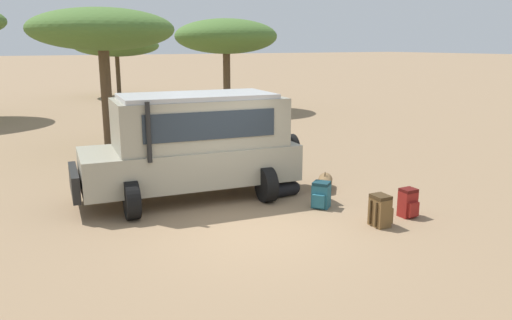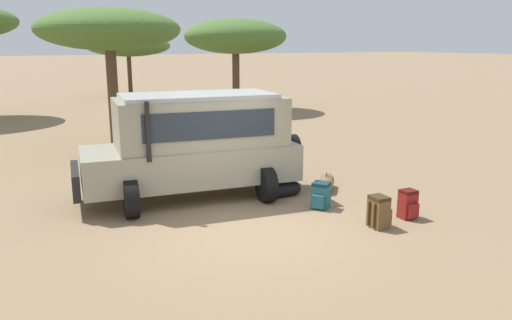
{
  "view_description": "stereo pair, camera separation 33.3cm",
  "coord_description": "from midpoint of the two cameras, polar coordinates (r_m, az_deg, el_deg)",
  "views": [
    {
      "loc": [
        -4.48,
        -8.11,
        3.55
      ],
      "look_at": [
        0.92,
        1.37,
        1.0
      ],
      "focal_mm": 35.0,
      "sensor_mm": 36.0,
      "label": 1
    },
    {
      "loc": [
        -4.19,
        -8.27,
        3.55
      ],
      "look_at": [
        0.92,
        1.37,
        1.0
      ],
      "focal_mm": 35.0,
      "sensor_mm": 36.0,
      "label": 2
    }
  ],
  "objects": [
    {
      "name": "acacia_tree_far_right",
      "position": [
        27.07,
        -1.99,
        13.91
      ],
      "size": [
        5.46,
        5.09,
        4.84
      ],
      "color": "brown",
      "rests_on": "ground_plane"
    },
    {
      "name": "acacia_tree_centre_back",
      "position": [
        17.62,
        -15.92,
        14.06
      ],
      "size": [
        4.71,
        4.5,
        4.7
      ],
      "color": "brown",
      "rests_on": "ground_plane"
    },
    {
      "name": "backpack_cluster_center",
      "position": [
        10.21,
        14.79,
        -5.79
      ],
      "size": [
        0.42,
        0.4,
        0.64
      ],
      "color": "brown",
      "rests_on": "ground_plane"
    },
    {
      "name": "acacia_tree_right_mid",
      "position": [
        35.9,
        -14.15,
        12.54
      ],
      "size": [
        5.68,
        5.82,
        4.14
      ],
      "color": "brown",
      "rests_on": "ground_plane"
    },
    {
      "name": "duffel_bag_low_black_case",
      "position": [
        11.89,
        4.1,
        -3.39
      ],
      "size": [
        0.86,
        0.34,
        0.44
      ],
      "color": "black",
      "rests_on": "ground_plane"
    },
    {
      "name": "duffel_bag_soft_canvas",
      "position": [
        12.51,
        8.8,
        -2.65
      ],
      "size": [
        0.76,
        0.83,
        0.45
      ],
      "color": "brown",
      "rests_on": "ground_plane"
    },
    {
      "name": "backpack_beside_front_wheel",
      "position": [
        11.12,
        8.27,
        -4.06
      ],
      "size": [
        0.51,
        0.49,
        0.59
      ],
      "color": "#235B6B",
      "rests_on": "ground_plane"
    },
    {
      "name": "backpack_near_rear_wheel",
      "position": [
        10.9,
        17.82,
        -4.87
      ],
      "size": [
        0.34,
        0.39,
        0.61
      ],
      "color": "maroon",
      "rests_on": "ground_plane"
    },
    {
      "name": "ground_plane",
      "position": [
        9.92,
        -0.01,
        -7.81
      ],
      "size": [
        320.0,
        320.0,
        0.0
      ],
      "primitive_type": "plane",
      "color": "#8C7051"
    },
    {
      "name": "safari_vehicle",
      "position": [
        11.68,
        -6.17,
        1.94
      ],
      "size": [
        5.46,
        3.14,
        2.44
      ],
      "color": "gray",
      "rests_on": "ground_plane"
    }
  ]
}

